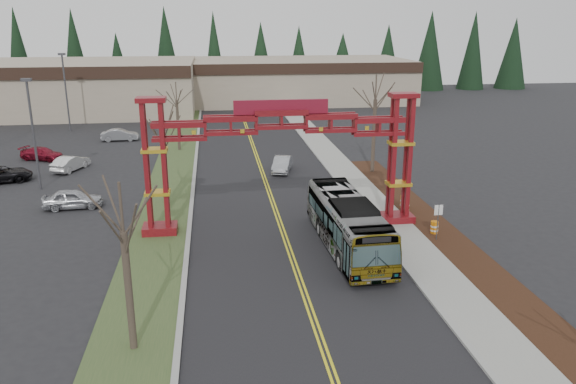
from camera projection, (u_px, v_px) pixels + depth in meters
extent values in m
cube|color=black|center=(271.00, 197.00, 44.40)|extent=(12.00, 110.00, 0.02)
cube|color=yellow|center=(269.00, 196.00, 44.38)|extent=(0.12, 100.00, 0.01)
cube|color=yellow|center=(272.00, 196.00, 44.41)|extent=(0.12, 100.00, 0.01)
cube|color=#9C9C97|center=(347.00, 193.00, 45.16)|extent=(0.30, 110.00, 0.15)
cube|color=gray|center=(364.00, 192.00, 45.35)|extent=(2.60, 110.00, 0.14)
cube|color=black|center=(479.00, 268.00, 31.47)|extent=(2.60, 50.00, 0.12)
cube|color=#364E27|center=(168.00, 200.00, 43.37)|extent=(4.00, 110.00, 0.08)
cube|color=#9C9C97|center=(192.00, 199.00, 43.60)|extent=(0.30, 110.00, 0.15)
cube|color=#590B14|center=(160.00, 229.00, 36.66)|extent=(2.20, 1.60, 0.60)
cube|color=#590B14|center=(146.00, 167.00, 35.00)|extent=(0.28, 0.28, 8.00)
cube|color=#590B14|center=(164.00, 167.00, 35.14)|extent=(0.28, 0.28, 8.00)
cube|color=#590B14|center=(147.00, 164.00, 35.66)|extent=(0.28, 0.28, 8.00)
cube|color=#590B14|center=(165.00, 164.00, 35.80)|extent=(0.28, 0.28, 8.00)
cube|color=gold|center=(158.00, 193.00, 35.93)|extent=(1.60, 1.10, 0.22)
cube|color=gold|center=(154.00, 150.00, 35.11)|extent=(1.60, 1.10, 0.22)
cube|color=#590B14|center=(151.00, 100.00, 34.18)|extent=(1.80, 1.20, 0.30)
cube|color=#590B14|center=(396.00, 218.00, 38.70)|extent=(2.20, 1.60, 0.60)
cube|color=#590B14|center=(394.00, 159.00, 37.04)|extent=(0.28, 0.28, 8.00)
cube|color=#590B14|center=(410.00, 159.00, 37.18)|extent=(0.28, 0.28, 8.00)
cube|color=#590B14|center=(390.00, 157.00, 37.70)|extent=(0.28, 0.28, 8.00)
cube|color=#590B14|center=(406.00, 156.00, 37.84)|extent=(0.28, 0.28, 8.00)
cube|color=gold|center=(398.00, 183.00, 37.97)|extent=(1.60, 1.10, 0.22)
cube|color=gold|center=(401.00, 143.00, 37.14)|extent=(1.60, 1.10, 0.22)
cube|color=#590B14|center=(404.00, 95.00, 36.22)|extent=(1.80, 1.20, 0.30)
cube|color=#590B14|center=(281.00, 117.00, 35.57)|extent=(16.00, 0.90, 1.00)
cube|color=#590B14|center=(281.00, 131.00, 35.83)|extent=(16.00, 0.90, 0.60)
cube|color=maroon|center=(281.00, 107.00, 35.38)|extent=(6.00, 0.25, 0.90)
cube|color=tan|center=(39.00, 87.00, 84.01)|extent=(46.00, 22.00, 7.50)
cube|color=black|center=(11.00, 74.00, 72.62)|extent=(46.00, 0.40, 1.60)
cube|color=tan|center=(295.00, 80.00, 96.75)|extent=(38.00, 20.00, 7.00)
cube|color=black|center=(305.00, 69.00, 86.39)|extent=(38.00, 0.40, 1.60)
cone|color=black|center=(22.00, 60.00, 101.13)|extent=(5.60, 5.60, 13.00)
cylinder|color=#382D26|center=(27.00, 92.00, 102.80)|extent=(0.80, 0.80, 1.60)
cone|color=black|center=(71.00, 59.00, 102.21)|extent=(5.60, 5.60, 13.00)
cylinder|color=#382D26|center=(75.00, 91.00, 103.88)|extent=(0.80, 0.80, 1.60)
cone|color=black|center=(119.00, 59.00, 103.29)|extent=(5.60, 5.60, 13.00)
cylinder|color=#382D26|center=(122.00, 90.00, 104.97)|extent=(0.80, 0.80, 1.60)
cone|color=black|center=(166.00, 59.00, 104.37)|extent=(5.60, 5.60, 13.00)
cylinder|color=#382D26|center=(168.00, 90.00, 106.05)|extent=(0.80, 0.80, 1.60)
cone|color=black|center=(212.00, 58.00, 105.46)|extent=(5.60, 5.60, 13.00)
cylinder|color=#382D26|center=(213.00, 89.00, 107.13)|extent=(0.80, 0.80, 1.60)
cone|color=black|center=(257.00, 58.00, 106.54)|extent=(5.60, 5.60, 13.00)
cylinder|color=#382D26|center=(258.00, 88.00, 108.21)|extent=(0.80, 0.80, 1.60)
cone|color=black|center=(301.00, 57.00, 107.62)|extent=(5.60, 5.60, 13.00)
cylinder|color=#382D26|center=(301.00, 87.00, 109.30)|extent=(0.80, 0.80, 1.60)
cone|color=black|center=(345.00, 57.00, 108.70)|extent=(5.60, 5.60, 13.00)
cylinder|color=#382D26|center=(344.00, 87.00, 110.38)|extent=(0.80, 0.80, 1.60)
cone|color=black|center=(387.00, 57.00, 109.79)|extent=(5.60, 5.60, 13.00)
cylinder|color=#382D26|center=(386.00, 86.00, 111.46)|extent=(0.80, 0.80, 1.60)
cone|color=black|center=(429.00, 56.00, 110.87)|extent=(5.60, 5.60, 13.00)
cylinder|color=#382D26|center=(427.00, 85.00, 112.54)|extent=(0.80, 0.80, 1.60)
cone|color=black|center=(469.00, 56.00, 111.95)|extent=(5.60, 5.60, 13.00)
cylinder|color=#382D26|center=(467.00, 85.00, 113.63)|extent=(0.80, 0.80, 1.60)
cone|color=black|center=(509.00, 56.00, 113.03)|extent=(5.60, 5.60, 13.00)
cylinder|color=#382D26|center=(506.00, 84.00, 114.71)|extent=(0.80, 0.80, 1.60)
imported|color=#9D9FA4|center=(348.00, 223.00, 33.96)|extent=(3.05, 11.56, 3.20)
imported|color=#A5A8AD|center=(282.00, 164.00, 51.58)|extent=(2.43, 4.41, 1.38)
imported|color=#B9BBC1|center=(73.00, 199.00, 41.50)|extent=(4.37, 2.05, 1.45)
imported|color=white|center=(70.00, 163.00, 51.94)|extent=(2.93, 4.51, 1.40)
imported|color=black|center=(1.00, 174.00, 48.16)|extent=(5.53, 3.73, 1.41)
imported|color=maroon|center=(42.00, 154.00, 55.88)|extent=(4.71, 3.28, 1.27)
imported|color=#A6A8AD|center=(120.00, 135.00, 64.76)|extent=(4.23, 1.67, 1.37)
cylinder|color=#382D26|center=(129.00, 292.00, 23.08)|extent=(0.32, 0.32, 5.33)
cylinder|color=#382D26|center=(121.00, 208.00, 22.01)|extent=(0.12, 0.12, 2.17)
cylinder|color=#382D26|center=(165.00, 171.00, 42.12)|extent=(0.30, 0.30, 5.07)
cylinder|color=#382D26|center=(162.00, 125.00, 41.10)|extent=(0.11, 0.11, 2.05)
cylinder|color=#382D26|center=(178.00, 126.00, 59.48)|extent=(0.29, 0.29, 5.34)
cylinder|color=#382D26|center=(176.00, 92.00, 58.43)|extent=(0.11, 0.11, 2.01)
cylinder|color=#382D26|center=(374.00, 137.00, 50.48)|extent=(0.33, 0.33, 6.68)
cylinder|color=#382D26|center=(376.00, 88.00, 49.19)|extent=(0.12, 0.12, 2.29)
cylinder|color=#3F3F44|center=(34.00, 137.00, 45.06)|extent=(0.20, 0.20, 8.82)
cube|color=#3F3F44|center=(26.00, 80.00, 43.74)|extent=(0.78, 0.39, 0.25)
cylinder|color=#3F3F44|center=(66.00, 94.00, 69.30)|extent=(0.21, 0.21, 9.33)
cube|color=#3F3F44|center=(62.00, 54.00, 67.90)|extent=(0.83, 0.41, 0.26)
cylinder|color=#3F3F44|center=(438.00, 223.00, 35.16)|extent=(0.07, 0.07, 2.40)
cube|color=white|center=(439.00, 210.00, 34.91)|extent=(0.55, 0.06, 0.65)
cylinder|color=orange|center=(434.00, 228.00, 36.41)|extent=(0.48, 0.48, 0.93)
cylinder|color=white|center=(434.00, 226.00, 36.37)|extent=(0.50, 0.50, 0.11)
cylinder|color=white|center=(434.00, 230.00, 36.45)|extent=(0.50, 0.50, 0.11)
cylinder|color=orange|center=(406.00, 207.00, 40.36)|extent=(0.51, 0.51, 0.97)
cylinder|color=white|center=(406.00, 205.00, 40.32)|extent=(0.53, 0.53, 0.12)
cylinder|color=white|center=(405.00, 209.00, 40.41)|extent=(0.53, 0.53, 0.12)
cylinder|color=orange|center=(404.00, 203.00, 41.26)|extent=(0.55, 0.55, 1.07)
cylinder|color=white|center=(404.00, 201.00, 41.21)|extent=(0.58, 0.58, 0.13)
cylinder|color=white|center=(404.00, 205.00, 41.31)|extent=(0.58, 0.58, 0.13)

